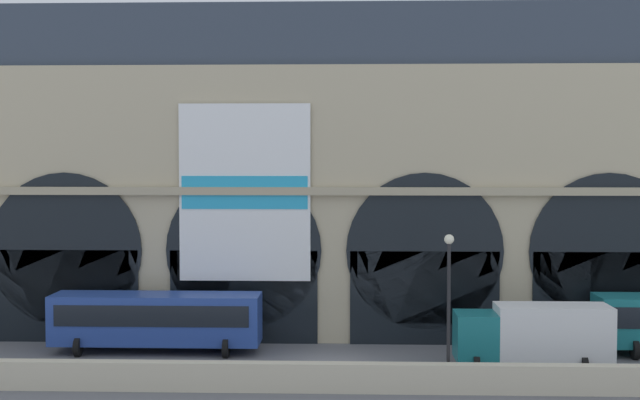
{
  "coord_description": "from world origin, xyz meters",
  "views": [
    {
      "loc": [
        0.93,
        -42.17,
        10.23
      ],
      "look_at": [
        -0.76,
        5.0,
        7.98
      ],
      "focal_mm": 48.21,
      "sensor_mm": 36.0,
      "label": 1
    }
  ],
  "objects": [
    {
      "name": "station_building",
      "position": [
        0.02,
        7.63,
        9.21
      ],
      "size": [
        51.98,
        5.68,
        18.94
      ],
      "color": "#BCAD8C",
      "rests_on": "ground"
    },
    {
      "name": "ground_plane",
      "position": [
        0.0,
        0.0,
        0.0
      ],
      "size": [
        200.0,
        200.0,
        0.0
      ],
      "primitive_type": "plane",
      "color": "slate"
    },
    {
      "name": "street_lamp_quayside",
      "position": [
        5.29,
        -4.12,
        4.41
      ],
      "size": [
        0.44,
        0.44,
        6.9
      ],
      "color": "black",
      "rests_on": "ground"
    },
    {
      "name": "bus_midwest",
      "position": [
        -9.34,
        2.51,
        1.78
      ],
      "size": [
        11.0,
        3.25,
        3.1
      ],
      "color": "#28479E",
      "rests_on": "ground"
    },
    {
      "name": "quay_parapet_wall",
      "position": [
        0.0,
        -4.92,
        0.64
      ],
      "size": [
        90.0,
        0.7,
        1.29
      ],
      "primitive_type": "cube",
      "color": "beige",
      "rests_on": "ground"
    },
    {
      "name": "box_truck_mideast",
      "position": [
        9.9,
        -0.3,
        1.7
      ],
      "size": [
        7.5,
        2.91,
        3.12
      ],
      "color": "#19727A",
      "rests_on": "ground"
    }
  ]
}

